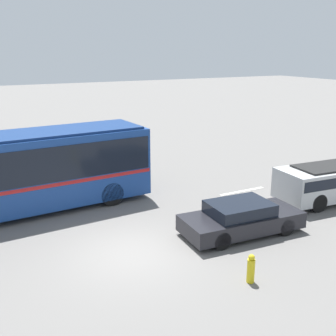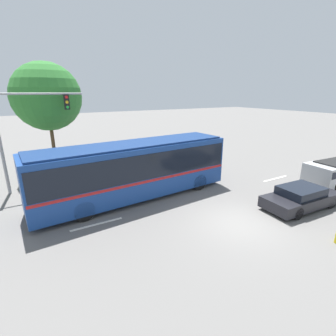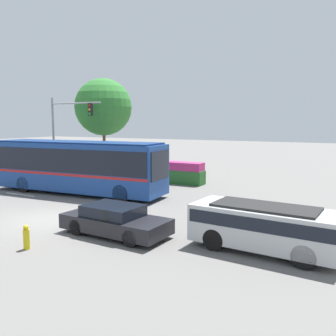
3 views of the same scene
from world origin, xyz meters
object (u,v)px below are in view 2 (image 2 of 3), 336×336
(city_bus, at_px, (135,167))
(traffic_light_pole, at_px, (21,124))
(sedan_foreground, at_px, (301,197))
(street_tree_left, at_px, (47,97))

(city_bus, height_order, traffic_light_pole, traffic_light_pole)
(sedan_foreground, distance_m, street_tree_left, 17.07)
(sedan_foreground, xyz_separation_m, traffic_light_pole, (-12.11, 10.04, 3.50))
(traffic_light_pole, relative_size, street_tree_left, 0.79)
(sedan_foreground, bearing_deg, street_tree_left, 132.57)
(city_bus, distance_m, sedan_foreground, 9.04)
(sedan_foreground, height_order, traffic_light_pole, traffic_light_pole)
(street_tree_left, bearing_deg, city_bus, -64.32)
(sedan_foreground, relative_size, traffic_light_pole, 0.71)
(traffic_light_pole, bearing_deg, city_bus, -40.47)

